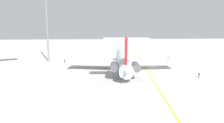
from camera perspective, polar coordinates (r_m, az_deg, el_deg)
ground at (r=84.54m, az=10.99°, el=-1.47°), size 295.98×295.98×0.00m
main_jetliner at (r=77.00m, az=2.97°, el=0.23°), size 44.23×39.21×12.88m
ground_crew_near_nose at (r=104.08m, az=14.69°, el=1.17°), size 0.28×0.44×1.75m
ground_crew_near_tail at (r=93.48m, az=-12.43°, el=0.26°), size 0.27×0.41×1.71m
ground_crew_portside at (r=96.77m, az=15.06°, el=0.52°), size 0.33×0.37×1.81m
ground_crew_starboard at (r=71.80m, az=22.11°, el=-3.24°), size 0.27×0.41×1.69m
safety_cone_nose at (r=102.59m, az=-7.30°, el=0.82°), size 0.40×0.40×0.55m
taxiway_centreline at (r=80.35m, az=9.04°, el=-2.02°), size 102.60×9.76×0.01m
light_mast at (r=98.17m, az=-16.91°, el=9.60°), size 4.00×0.70×30.63m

